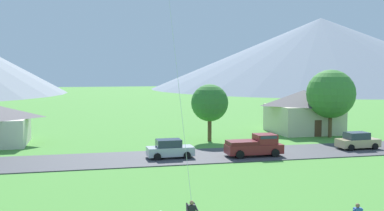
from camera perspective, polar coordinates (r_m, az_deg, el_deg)
road_strip at (r=42.30m, az=-4.17°, el=-6.47°), size 160.00×7.24×0.08m
mountain_central_ridge at (r=198.29m, az=15.57°, el=6.22°), size 139.25×139.25×28.91m
house_left_center at (r=60.50m, az=13.60°, el=-0.61°), size 8.45×8.31×5.43m
tree_near_left at (r=51.54m, az=2.20°, el=0.31°), size 4.17×4.17×6.42m
tree_center at (r=56.89m, az=16.79°, el=1.38°), size 5.74×5.74×8.04m
parked_car_tan_mid_west at (r=49.48m, az=19.77°, el=-4.15°), size 4.24×2.15×1.68m
parked_car_silver_mid_east at (r=41.99m, az=-2.76°, el=-5.40°), size 4.23×2.14×1.68m
pickup_truck_maroon_west_side at (r=43.18m, az=7.82°, el=-4.90°), size 5.20×2.33×1.99m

